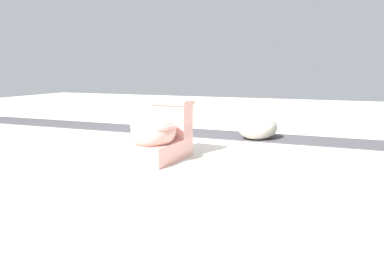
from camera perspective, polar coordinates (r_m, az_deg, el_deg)
ground_plane at (r=3.56m, az=-6.58°, el=-3.85°), size 14.00×14.00×0.00m
gravel_strip at (r=4.47m, az=6.35°, el=-1.13°), size 0.56×8.00×0.01m
toilet at (r=3.26m, az=-4.94°, el=-1.08°), size 0.66×0.43×0.52m
boulder_near at (r=4.26m, az=9.97°, el=0.06°), size 0.62×0.59×0.27m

